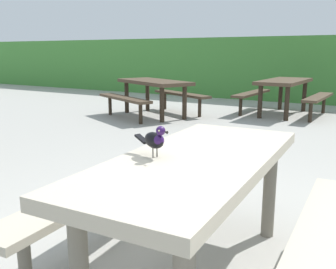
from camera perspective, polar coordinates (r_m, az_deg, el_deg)
name	(u,v)px	position (r m, az deg, el deg)	size (l,w,h in m)	color
picnic_table_foreground	(196,187)	(2.20, 4.16, -7.83)	(1.76, 1.83, 0.74)	#B2A893
bird_grackle	(155,139)	(2.07, -1.94, -0.73)	(0.28, 0.14, 0.18)	black
picnic_table_mid_left	(154,89)	(7.88, -2.12, 6.82)	(2.26, 2.24, 0.74)	#473828
picnic_table_far_centre	(284,89)	(8.40, 17.06, 6.63)	(1.73, 1.82, 0.74)	#473828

